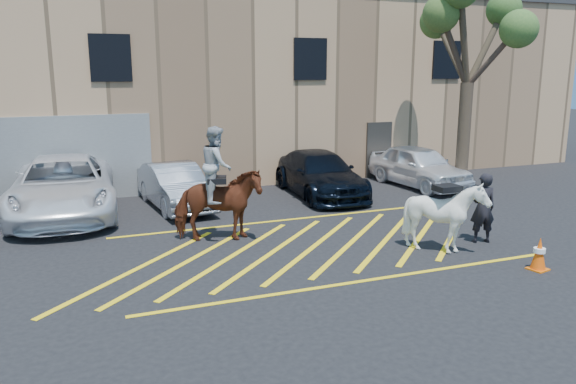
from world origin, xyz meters
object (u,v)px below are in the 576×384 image
object	(u,v)px
mounted_bay	(217,196)
tree	(471,25)
car_white_pickup	(63,187)
car_silver_sedan	(175,186)
car_blue_suv	(320,174)
car_white_suv	(419,166)
traffic_cone	(539,254)
handler	(483,208)
saddled_white	(445,216)

from	to	relation	value
mounted_bay	tree	size ratio (longest dim) A/B	0.40
car_white_pickup	tree	distance (m)	13.98
car_silver_sedan	car_blue_suv	distance (m)	4.94
car_silver_sedan	car_blue_suv	size ratio (longest dim) A/B	0.82
tree	car_blue_suv	bearing A→B (deg)	164.50
car_blue_suv	car_white_pickup	bearing A→B (deg)	-178.69
car_white_suv	mounted_bay	size ratio (longest dim) A/B	1.53
mounted_bay	car_blue_suv	bearing A→B (deg)	40.39
car_white_suv	traffic_cone	distance (m)	8.83
car_white_suv	handler	xyz separation A→B (m)	(-2.45, -6.37, 0.12)
car_white_pickup	mounted_bay	bearing A→B (deg)	-46.21
car_silver_sedan	mounted_bay	distance (m)	3.94
saddled_white	car_blue_suv	bearing A→B (deg)	91.81
tree	car_silver_sedan	bearing A→B (deg)	172.16
car_silver_sedan	car_white_suv	xyz separation A→B (m)	(8.93, -0.02, 0.08)
car_white_suv	car_white_pickup	bearing A→B (deg)	173.74
car_white_suv	handler	distance (m)	6.82
traffic_cone	handler	bearing A→B (deg)	85.33
car_blue_suv	handler	size ratio (longest dim) A/B	2.87
car_blue_suv	tree	size ratio (longest dim) A/B	0.69
car_white_pickup	car_blue_suv	world-z (taller)	car_white_pickup
handler	traffic_cone	xyz separation A→B (m)	(-0.17, -2.05, -0.52)
car_silver_sedan	tree	world-z (taller)	tree
car_silver_sedan	handler	size ratio (longest dim) A/B	2.35
handler	traffic_cone	distance (m)	2.13
handler	tree	size ratio (longest dim) A/B	0.24
car_white_pickup	traffic_cone	distance (m)	12.92
car_white_pickup	handler	world-z (taller)	handler
car_white_suv	tree	xyz separation A→B (m)	(0.85, -1.32, 4.93)
handler	mounted_bay	xyz separation A→B (m)	(-6.11, 2.50, 0.29)
car_blue_suv	handler	xyz separation A→B (m)	(1.54, -6.39, 0.15)
mounted_bay	saddled_white	world-z (taller)	mounted_bay
car_blue_suv	saddled_white	size ratio (longest dim) A/B	2.91
car_blue_suv	car_silver_sedan	bearing A→B (deg)	-176.98
car_blue_suv	saddled_white	world-z (taller)	saddled_white
car_white_suv	traffic_cone	xyz separation A→B (m)	(-2.62, -8.42, -0.39)
car_silver_sedan	saddled_white	xyz separation A→B (m)	(5.15, -6.68, 0.19)
saddled_white	mounted_bay	bearing A→B (deg)	149.71
car_silver_sedan	handler	world-z (taller)	handler
car_white_pickup	tree	size ratio (longest dim) A/B	0.85
tree	handler	bearing A→B (deg)	-123.22
saddled_white	handler	bearing A→B (deg)	12.27
car_white_pickup	saddled_white	size ratio (longest dim) A/B	3.59
car_white_suv	saddled_white	distance (m)	7.66
mounted_bay	traffic_cone	bearing A→B (deg)	-37.49
mounted_bay	tree	distance (m)	10.74
traffic_cone	car_white_pickup	bearing A→B (deg)	137.71
mounted_bay	handler	bearing A→B (deg)	-22.27
saddled_white	car_white_pickup	bearing A→B (deg)	140.47
car_silver_sedan	car_white_suv	size ratio (longest dim) A/B	0.93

